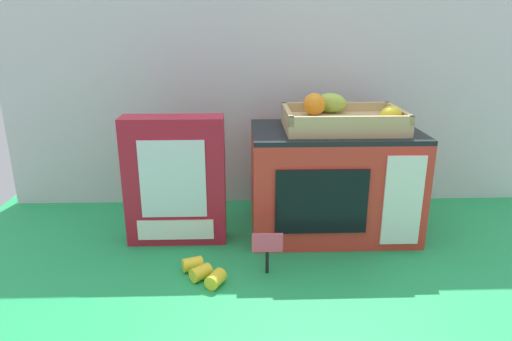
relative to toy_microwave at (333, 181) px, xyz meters
name	(u,v)px	position (x,y,z in m)	size (l,w,h in m)	color
ground_plane	(277,233)	(-0.15, -0.02, -0.14)	(1.70, 1.70, 0.00)	#219E54
display_back_panel	(273,79)	(-0.15, 0.23, 0.24)	(1.61, 0.03, 0.77)	silver
toy_microwave	(333,181)	(0.00, 0.00, 0.00)	(0.43, 0.27, 0.28)	red
food_groups_crate	(341,119)	(0.01, 0.01, 0.17)	(0.30, 0.21, 0.09)	tan
cookie_set_box	(175,181)	(-0.41, -0.05, 0.02)	(0.25, 0.08, 0.33)	#B2192D
price_sign	(267,247)	(-0.19, -0.23, -0.08)	(0.07, 0.01, 0.10)	black
loose_toy_banana	(203,272)	(-0.33, -0.24, -0.13)	(0.11, 0.12, 0.03)	yellow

